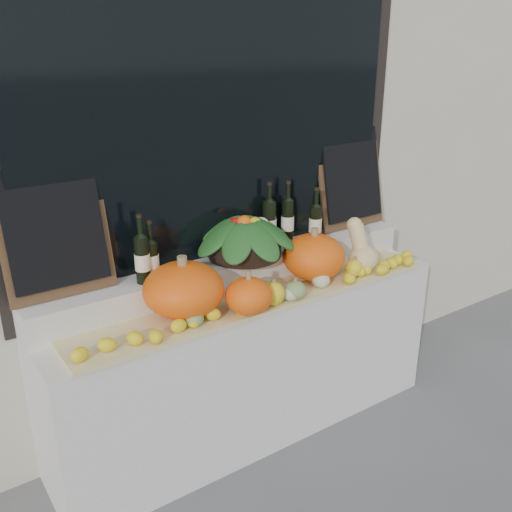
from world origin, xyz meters
TOP-DOWN VIEW (x-y plane):
  - storefront_facade at (0.00, 2.25)m, footprint 7.00×0.94m
  - display_sill at (0.00, 1.52)m, footprint 2.30×0.55m
  - rear_tier at (0.00, 1.68)m, footprint 2.30×0.25m
  - straw_bedding at (0.00, 1.40)m, footprint 2.10×0.32m
  - pumpkin_left at (-0.42, 1.45)m, footprint 0.44×0.44m
  - pumpkin_right at (0.39, 1.44)m, footprint 0.42×0.42m
  - pumpkin_center at (-0.16, 1.29)m, footprint 0.30×0.30m
  - butternut_squash at (0.69, 1.38)m, footprint 0.17×0.22m
  - decorative_gourds at (0.09, 1.30)m, footprint 1.13×0.15m
  - lemon_heap at (0.00, 1.29)m, footprint 2.20×0.16m
  - produce_bowl at (0.07, 1.66)m, footprint 0.62×0.62m
  - wine_bottle_far_left at (-0.55, 1.64)m, footprint 0.08×0.08m
  - wine_bottle_near_left at (-0.49, 1.66)m, footprint 0.08×0.08m
  - wine_bottle_tall at (0.27, 1.71)m, footprint 0.08×0.08m
  - wine_bottle_near_right at (0.40, 1.70)m, footprint 0.08×0.08m
  - wine_bottle_far_right at (0.56, 1.64)m, footprint 0.08×0.08m
  - chalkboard_left at (-0.92, 1.74)m, footprint 0.50×0.15m
  - chalkboard_right at (0.92, 1.74)m, footprint 0.50×0.15m

SIDE VIEW (x-z plane):
  - display_sill at x=0.00m, z-range 0.00..0.88m
  - straw_bedding at x=0.00m, z-range 0.88..0.90m
  - lemon_heap at x=0.00m, z-range 0.91..0.97m
  - decorative_gourds at x=0.09m, z-range 0.88..1.03m
  - rear_tier at x=0.00m, z-range 0.88..1.04m
  - pumpkin_center at x=-0.16m, z-range 0.91..1.09m
  - butternut_squash at x=0.69m, z-range 0.87..1.17m
  - pumpkin_right at x=0.39m, z-range 0.91..1.16m
  - pumpkin_left at x=-0.42m, z-range 0.91..1.17m
  - wine_bottle_near_left at x=-0.49m, z-range 0.99..1.29m
  - wine_bottle_far_right at x=0.56m, z-range 0.99..1.31m
  - produce_bowl at x=0.07m, z-range 1.03..1.28m
  - wine_bottle_far_left at x=-0.55m, z-range 0.99..1.34m
  - wine_bottle_near_right at x=0.40m, z-range 0.99..1.36m
  - wine_bottle_tall at x=0.27m, z-range 0.99..1.37m
  - chalkboard_left at x=-0.92m, z-range 1.05..1.67m
  - chalkboard_right at x=0.92m, z-range 1.05..1.67m
  - storefront_facade at x=0.00m, z-range 0.00..4.50m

